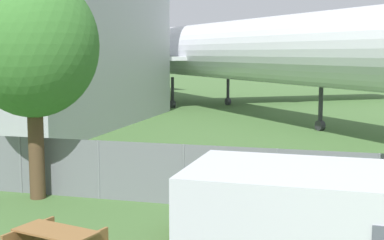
% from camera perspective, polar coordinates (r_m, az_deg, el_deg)
% --- Properties ---
extents(perimeter_fence, '(56.07, 0.07, 1.71)m').
position_cam_1_polar(perimeter_fence, '(14.80, -0.91, -5.88)').
color(perimeter_fence, slate).
rests_on(perimeter_fence, ground).
extents(airplane, '(34.17, 39.09, 12.48)m').
position_cam_1_polar(airplane, '(40.65, 1.89, 7.35)').
color(airplane, silver).
rests_on(airplane, ground).
extents(picnic_bench_near_cabin, '(1.79, 1.69, 0.76)m').
position_cam_1_polar(picnic_bench_near_cabin, '(12.59, 1.57, -10.07)').
color(picnic_bench_near_cabin, brown).
rests_on(picnic_bench_near_cabin, ground).
extents(tree_near_hangar, '(3.72, 3.72, 6.47)m').
position_cam_1_polar(tree_near_hangar, '(15.79, -16.65, 7.58)').
color(tree_near_hangar, '#4C3823').
rests_on(tree_near_hangar, ground).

